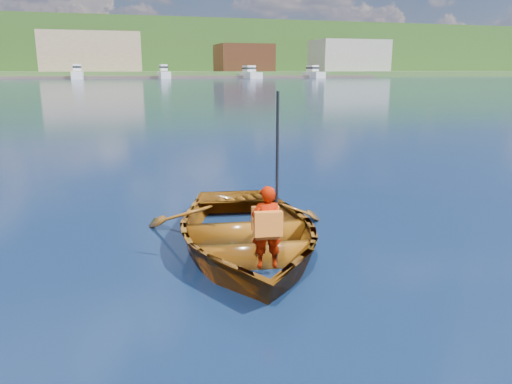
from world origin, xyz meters
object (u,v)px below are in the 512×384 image
at_px(rowboat, 246,232).
at_px(child_paddler, 267,225).
at_px(dock, 120,77).
at_px(marina_yachts, 109,74).

height_order(rowboat, child_paddler, child_paddler).
xyz_separation_m(rowboat, child_paddler, (0.02, -0.91, 0.37)).
bearing_deg(rowboat, child_paddler, -88.92).
bearing_deg(dock, rowboat, -91.33).
xyz_separation_m(child_paddler, dock, (3.41, 148.73, -0.24)).
bearing_deg(dock, child_paddler, -91.31).
bearing_deg(dock, marina_yachts, -125.01).
height_order(dock, marina_yachts, marina_yachts).
bearing_deg(child_paddler, marina_yachts, 89.96).
relative_size(dock, marina_yachts, 1.13).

